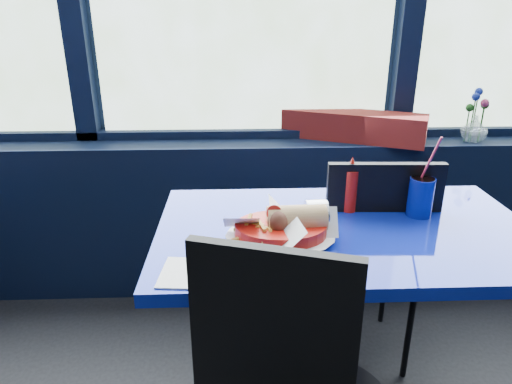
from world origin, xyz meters
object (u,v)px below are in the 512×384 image
(planter_box, at_px, (353,126))
(chair_near_back, at_px, (367,250))
(ketchup_bottle, at_px, (350,187))
(flower_vase, at_px, (475,126))
(food_basket, at_px, (283,228))
(near_table, at_px, (342,276))
(soda_cup, at_px, (421,196))

(planter_box, bearing_deg, chair_near_back, -72.27)
(chair_near_back, bearing_deg, ketchup_bottle, 46.45)
(flower_vase, bearing_deg, ketchup_bottle, -138.14)
(flower_vase, xyz_separation_m, food_basket, (-1.02, -0.90, -0.09))
(flower_vase, bearing_deg, near_table, -134.54)
(chair_near_back, bearing_deg, planter_box, -94.36)
(ketchup_bottle, bearing_deg, soda_cup, -12.30)
(near_table, height_order, planter_box, planter_box)
(planter_box, xyz_separation_m, ketchup_bottle, (-0.19, -0.75, -0.03))
(planter_box, bearing_deg, flower_vase, 17.71)
(planter_box, relative_size, food_basket, 1.92)
(planter_box, height_order, soda_cup, soda_cup)
(planter_box, xyz_separation_m, flower_vase, (0.58, -0.07, 0.01))
(ketchup_bottle, height_order, soda_cup, soda_cup)
(near_table, height_order, flower_vase, flower_vase)
(planter_box, bearing_deg, food_basket, -90.11)
(near_table, height_order, food_basket, food_basket)
(near_table, relative_size, ketchup_bottle, 6.18)
(food_basket, relative_size, soda_cup, 1.29)
(chair_near_back, relative_size, ketchup_bottle, 4.74)
(near_table, distance_m, flower_vase, 1.19)
(near_table, height_order, ketchup_bottle, ketchup_bottle)
(near_table, xyz_separation_m, food_basket, (-0.21, -0.08, 0.22))
(food_basket, bearing_deg, chair_near_back, 63.04)
(ketchup_bottle, distance_m, soda_cup, 0.23)
(chair_near_back, bearing_deg, food_basket, 43.63)
(near_table, xyz_separation_m, ketchup_bottle, (0.04, 0.13, 0.27))
(flower_vase, distance_m, food_basket, 1.36)
(flower_vase, distance_m, soda_cup, 0.91)
(planter_box, distance_m, food_basket, 1.06)
(near_table, height_order, chair_near_back, chair_near_back)
(near_table, bearing_deg, ketchup_bottle, 73.09)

